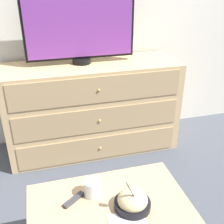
% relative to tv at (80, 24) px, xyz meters
% --- Properties ---
extents(ground_plane, '(12.00, 12.00, 0.00)m').
position_rel_tv_xyz_m(ground_plane, '(0.14, 0.23, -1.15)').
color(ground_plane, '#474C56').
extents(wall_back, '(12.00, 0.05, 2.60)m').
position_rel_tv_xyz_m(wall_back, '(0.14, 0.26, 0.15)').
color(wall_back, silver).
rests_on(wall_back, ground_plane).
extents(dresser, '(1.52, 0.52, 0.83)m').
position_rel_tv_xyz_m(dresser, '(0.08, -0.05, -0.74)').
color(dresser, tan).
rests_on(dresser, ground_plane).
extents(tv, '(0.91, 0.16, 0.63)m').
position_rel_tv_xyz_m(tv, '(0.00, 0.00, 0.00)').
color(tv, black).
rests_on(tv, dresser).
extents(coffee_table, '(0.83, 0.56, 0.46)m').
position_rel_tv_xyz_m(coffee_table, '(-0.09, -1.30, -0.76)').
color(coffee_table, tan).
rests_on(coffee_table, ground_plane).
extents(takeout_bowl, '(0.19, 0.19, 0.18)m').
position_rel_tv_xyz_m(takeout_bowl, '(0.02, -1.33, -0.65)').
color(takeout_bowl, black).
rests_on(takeout_bowl, coffee_table).
extents(drink_cup, '(0.09, 0.09, 0.09)m').
position_rel_tv_xyz_m(drink_cup, '(-0.16, -1.19, -0.65)').
color(drink_cup, white).
rests_on(drink_cup, coffee_table).
extents(remote_control, '(0.12, 0.10, 0.02)m').
position_rel_tv_xyz_m(remote_control, '(-0.26, -1.21, -0.68)').
color(remote_control, '#38383D').
rests_on(remote_control, coffee_table).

